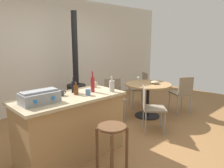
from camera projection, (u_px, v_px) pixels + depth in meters
ground_plane at (118, 134)px, 3.89m from camera, size 8.80×8.80×0.00m
back_wall at (52, 53)px, 5.23m from camera, size 8.00×0.10×2.70m
kitchen_island at (71, 126)px, 3.11m from camera, size 1.56×0.74×0.90m
wooden_stool at (112, 139)px, 2.59m from camera, size 0.35×0.35×0.67m
dining_table at (148, 91)px, 4.68m from camera, size 0.99×0.99×0.74m
folding_chair_near at (150, 106)px, 3.91m from camera, size 0.57×0.57×0.85m
folding_chair_far at (182, 92)px, 4.84m from camera, size 0.54×0.54×0.88m
folding_chair_left at (140, 87)px, 5.43m from camera, size 0.55×0.55×0.86m
folding_chair_right at (114, 96)px, 4.57m from camera, size 0.54×0.54×0.85m
wood_stove at (76, 89)px, 5.05m from camera, size 0.44×0.45×2.31m
toolbox at (40, 97)px, 2.68m from camera, size 0.47×0.28×0.17m
bottle_0 at (76, 90)px, 3.10m from camera, size 0.07×0.07×0.18m
bottle_1 at (112, 86)px, 3.28m from camera, size 0.08×0.08×0.23m
bottle_2 at (74, 87)px, 3.22m from camera, size 0.07×0.07×0.23m
bottle_3 at (93, 84)px, 3.25m from camera, size 0.06×0.06×0.32m
cup_0 at (88, 92)px, 3.07m from camera, size 0.11×0.07×0.09m
cup_1 at (62, 93)px, 3.04m from camera, size 0.11×0.08×0.08m
cup_2 at (95, 85)px, 3.58m from camera, size 0.11×0.07×0.09m
wine_glass at (138, 78)px, 4.74m from camera, size 0.07×0.07×0.14m
serving_bowl at (155, 82)px, 4.61m from camera, size 0.18×0.18×0.07m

